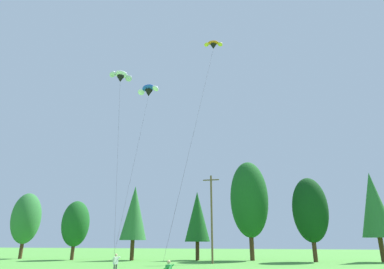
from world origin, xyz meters
name	(u,v)px	position (x,y,z in m)	size (l,w,h in m)	color
treeline_tree_a	(26,218)	(-31.53, 44.53, 6.35)	(4.63, 4.63, 10.50)	#472D19
treeline_tree_b	(76,224)	(-21.34, 43.24, 5.31)	(4.17, 4.17, 8.77)	#472D19
treeline_tree_c	(134,213)	(-12.09, 44.30, 6.88)	(4.02, 4.02, 10.99)	#472D19
treeline_tree_d	(197,216)	(-2.65, 46.78, 6.35)	(3.83, 3.83, 10.13)	#472D19
treeline_tree_e	(249,199)	(5.37, 47.90, 8.92)	(5.78, 5.78, 14.74)	#472D19
treeline_tree_f	(310,210)	(13.99, 46.44, 7.00)	(4.92, 4.92, 11.56)	#472D19
treeline_tree_g	(374,204)	(22.85, 47.80, 7.68)	(4.30, 4.30, 12.27)	#472D19
utility_pole	(212,216)	(0.78, 39.86, 5.90)	(2.20, 0.26, 11.27)	brown
kite_flyer_near	(116,262)	(-5.03, 24.23, 1.00)	(0.75, 0.76, 1.69)	#4C4C51
parafoil_kite_high_white	(121,76)	(-10.55, 33.28, 24.46)	(6.73, 10.32, 23.68)	white
parafoil_kite_mid_orange	(213,45)	(3.07, 29.85, 25.23)	(2.42, 14.28, 24.20)	orange
parafoil_kite_far_blue_white	(148,90)	(-6.43, 33.48, 21.94)	(3.44, 9.96, 21.17)	blue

